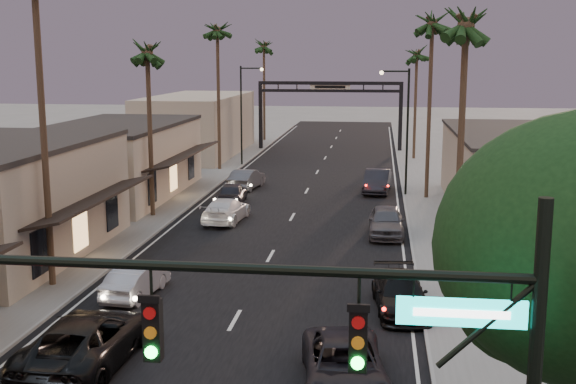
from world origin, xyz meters
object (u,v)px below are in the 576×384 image
(streetlight_left, at_px, (244,107))
(oncoming_silver, at_px, (136,281))
(traffic_signal, at_px, (403,371))
(palm_rb, at_px, (433,17))
(curbside_near, at_px, (344,366))
(palm_ra, at_px, (467,14))
(oncoming_pickup, at_px, (86,340))
(palm_lc, at_px, (147,45))
(arch, at_px, (330,98))
(streetlight_right, at_px, (404,121))
(palm_ld, at_px, (217,25))
(palm_far, at_px, (264,43))
(curbside_black, at_px, (400,294))
(palm_rc, at_px, (417,50))

(streetlight_left, bearing_deg, oncoming_silver, -86.38)
(traffic_signal, xyz_separation_m, palm_rb, (2.91, 40.00, 7.33))
(palm_rb, distance_m, curbside_near, 32.62)
(oncoming_silver, bearing_deg, palm_rb, -113.66)
(palm_ra, xyz_separation_m, curbside_near, (-4.23, -10.16, -10.72))
(curbside_near, bearing_deg, palm_rb, 74.29)
(oncoming_pickup, bearing_deg, palm_lc, -76.83)
(streetlight_left, bearing_deg, palm_ra, -65.46)
(arch, relative_size, streetlight_left, 1.69)
(oncoming_silver, bearing_deg, streetlight_right, -109.41)
(arch, relative_size, palm_rb, 1.07)
(palm_ra, bearing_deg, palm_ld, 119.02)
(streetlight_left, height_order, curbside_near, streetlight_left)
(streetlight_right, height_order, palm_ld, palm_ld)
(streetlight_left, bearing_deg, palm_ld, -119.25)
(palm_far, relative_size, curbside_black, 2.75)
(traffic_signal, distance_m, palm_lc, 35.46)
(streetlight_right, relative_size, palm_ld, 0.63)
(arch, xyz_separation_m, palm_ld, (-8.60, -15.00, 6.88))
(palm_ra, height_order, palm_far, same)
(traffic_signal, relative_size, palm_lc, 0.70)
(palm_far, xyz_separation_m, curbside_black, (14.50, -57.17, -10.75))
(streetlight_left, distance_m, palm_far, 20.96)
(streetlight_left, bearing_deg, streetlight_right, -43.21)
(palm_far, xyz_separation_m, oncoming_pickup, (4.39, -63.56, -10.60))
(arch, relative_size, curbside_near, 2.91)
(arch, relative_size, palm_lc, 1.25)
(streetlight_right, bearing_deg, streetlight_left, 136.79)
(palm_rb, bearing_deg, oncoming_pickup, -112.93)
(streetlight_left, height_order, palm_ld, palm_ld)
(traffic_signal, distance_m, palm_far, 75.58)
(palm_rc, xyz_separation_m, oncoming_silver, (-13.19, -42.78, -9.81))
(streetlight_right, bearing_deg, palm_far, 114.76)
(palm_lc, bearing_deg, streetlight_left, 85.63)
(palm_ra, height_order, palm_rb, palm_rb)
(palm_rc, relative_size, curbside_black, 2.54)
(arch, relative_size, streetlight_right, 1.69)
(streetlight_left, xyz_separation_m, curbside_near, (11.29, -44.16, -4.60))
(palm_rc, xyz_separation_m, curbside_near, (-4.23, -50.16, -9.74))
(streetlight_left, xyz_separation_m, palm_rc, (15.52, 6.00, 5.14))
(traffic_signal, height_order, arch, traffic_signal)
(palm_ld, xyz_separation_m, palm_ra, (17.20, -31.00, -0.97))
(streetlight_right, bearing_deg, curbside_black, -91.71)
(traffic_signal, bearing_deg, arch, 94.93)
(palm_ld, relative_size, oncoming_pickup, 2.33)
(streetlight_left, xyz_separation_m, oncoming_silver, (2.33, -36.78, -4.67))
(streetlight_right, bearing_deg, traffic_signal, -91.72)
(streetlight_right, xyz_separation_m, palm_ld, (-15.52, 10.00, 7.09))
(curbside_black, bearing_deg, palm_rc, 80.89)
(palm_rb, height_order, oncoming_silver, palm_rb)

